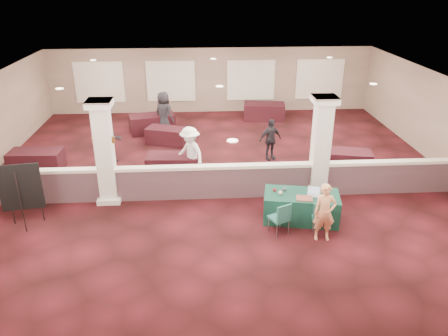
{
  "coord_description": "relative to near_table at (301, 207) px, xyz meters",
  "views": [
    {
      "loc": [
        -0.74,
        -13.71,
        6.41
      ],
      "look_at": [
        0.01,
        -2.0,
        1.22
      ],
      "focal_mm": 35.0,
      "sensor_mm": 36.0,
      "label": 1
    }
  ],
  "objects": [
    {
      "name": "conf_chair_side",
      "position": [
        -0.72,
        -0.76,
        0.15
      ],
      "size": [
        0.62,
        0.62,
        0.94
      ],
      "rotation": [
        0.0,
        0.0,
        0.44
      ],
      "color": "#1F5C4C",
      "rests_on": "ground"
    },
    {
      "name": "knitting",
      "position": [
        0.0,
        -0.28,
        0.42
      ],
      "size": [
        0.49,
        0.41,
        0.03
      ],
      "primitive_type": "cube",
      "rotation": [
        0.0,
        0.0,
        -0.19
      ],
      "color": "#BD421E",
      "rests_on": "near_table"
    },
    {
      "name": "far_table_back_left",
      "position": [
        -4.87,
        7.96,
        -0.0
      ],
      "size": [
        2.14,
        1.46,
        0.79
      ],
      "primitive_type": "cube",
      "rotation": [
        0.0,
        0.0,
        0.27
      ],
      "color": "black",
      "rests_on": "ground"
    },
    {
      "name": "ceiling",
      "position": [
        -2.14,
        3.0,
        2.8
      ],
      "size": [
        16.0,
        16.0,
        0.02
      ],
      "primitive_type": "cube",
      "color": "white",
      "rests_on": "wall_back"
    },
    {
      "name": "attendee_b",
      "position": [
        -3.14,
        3.0,
        0.52
      ],
      "size": [
        1.17,
        1.24,
        1.84
      ],
      "primitive_type": "imported",
      "rotation": [
        0.0,
        0.0,
        -0.86
      ],
      "color": "white",
      "rests_on": "ground"
    },
    {
      "name": "wall_back",
      "position": [
        -2.14,
        11.0,
        1.2
      ],
      "size": [
        16.0,
        0.04,
        3.2
      ],
      "primitive_type": "cube",
      "color": "#7B6855",
      "rests_on": "ground"
    },
    {
      "name": "wall_front",
      "position": [
        -2.14,
        -5.0,
        1.2
      ],
      "size": [
        16.0,
        0.04,
        3.2
      ],
      "primitive_type": "cube",
      "color": "#7B6855",
      "rests_on": "ground"
    },
    {
      "name": "woman",
      "position": [
        0.35,
        -1.04,
        0.39
      ],
      "size": [
        0.6,
        0.42,
        1.59
      ],
      "primitive_type": "imported",
      "rotation": [
        0.0,
        0.0,
        -0.07
      ],
      "color": "#F9B26C",
      "rests_on": "ground"
    },
    {
      "name": "laptop_screen",
      "position": [
        0.34,
        0.01,
        0.54
      ],
      "size": [
        0.36,
        0.08,
        0.24
      ],
      "primitive_type": "cube",
      "rotation": [
        0.0,
        0.0,
        -0.19
      ],
      "color": "silver",
      "rests_on": "near_table"
    },
    {
      "name": "attendee_a",
      "position": [
        -6.08,
        4.58,
        0.43
      ],
      "size": [
        0.91,
        0.71,
        1.67
      ],
      "primitive_type": "imported",
      "rotation": [
        0.0,
        0.0,
        0.37
      ],
      "color": "black",
      "rests_on": "ground"
    },
    {
      "name": "far_table_front_left",
      "position": [
        -8.64,
        4.01,
        -0.03
      ],
      "size": [
        1.86,
        0.99,
        0.74
      ],
      "primitive_type": "cube",
      "rotation": [
        0.0,
        0.0,
        -0.05
      ],
      "color": "black",
      "rests_on": "ground"
    },
    {
      "name": "far_table_front_center",
      "position": [
        -3.75,
        3.3,
        -0.03
      ],
      "size": [
        1.87,
        1.0,
        0.74
      ],
      "primitive_type": "cube",
      "rotation": [
        0.0,
        0.0,
        -0.05
      ],
      "color": "black",
      "rests_on": "ground"
    },
    {
      "name": "far_table_back_right",
      "position": [
        0.36,
        9.5,
        -0.01
      ],
      "size": [
        2.05,
        1.21,
        0.79
      ],
      "primitive_type": "cube",
      "rotation": [
        0.0,
        0.0,
        -0.13
      ],
      "color": "black",
      "rests_on": "ground"
    },
    {
      "name": "yarn_grey",
      "position": [
        -0.46,
        0.22,
        0.46
      ],
      "size": [
        0.11,
        0.11,
        0.11
      ],
      "primitive_type": "sphere",
      "color": "#45454A",
      "rests_on": "near_table"
    },
    {
      "name": "near_table",
      "position": [
        0.0,
        0.0,
        0.0
      ],
      "size": [
        2.25,
        1.42,
        0.8
      ],
      "primitive_type": "cube",
      "rotation": [
        0.0,
        0.0,
        -0.19
      ],
      "color": "#0E3426",
      "rests_on": "ground"
    },
    {
      "name": "laptop_base",
      "position": [
        0.31,
        -0.12,
        0.41
      ],
      "size": [
        0.4,
        0.32,
        0.02
      ],
      "primitive_type": "cube",
      "rotation": [
        0.0,
        0.0,
        -0.19
      ],
      "color": "silver",
      "rests_on": "near_table"
    },
    {
      "name": "far_table_front_right",
      "position": [
        2.31,
        3.3,
        -0.03
      ],
      "size": [
        2.0,
        1.29,
        0.75
      ],
      "primitive_type": "cube",
      "rotation": [
        0.0,
        0.0,
        -0.21
      ],
      "color": "black",
      "rests_on": "ground"
    },
    {
      "name": "yarn_red",
      "position": [
        -0.74,
        0.2,
        0.46
      ],
      "size": [
        0.11,
        0.11,
        0.11
      ],
      "primitive_type": "sphere",
      "color": "maroon",
      "rests_on": "near_table"
    },
    {
      "name": "yarn_cream",
      "position": [
        -0.61,
        0.01,
        0.46
      ],
      "size": [
        0.12,
        0.12,
        0.12
      ],
      "primitive_type": "sphere",
      "color": "beige",
      "rests_on": "near_table"
    },
    {
      "name": "attendee_c",
      "position": [
        -0.16,
        4.5,
        0.39
      ],
      "size": [
        1.03,
        0.78,
        1.58
      ],
      "primitive_type": "imported",
      "rotation": [
        0.0,
        0.0,
        0.42
      ],
      "color": "black",
      "rests_on": "ground"
    },
    {
      "name": "sconce_left",
      "position": [
        -5.92,
        1.5,
        1.6
      ],
      "size": [
        0.12,
        0.12,
        0.18
      ],
      "color": "brown",
      "rests_on": "column_left"
    },
    {
      "name": "attendee_d",
      "position": [
        -4.32,
        7.67,
        0.54
      ],
      "size": [
        1.04,
        0.97,
        1.88
      ],
      "primitive_type": "imported",
      "rotation": [
        0.0,
        0.0,
        2.46
      ],
      "color": "black",
      "rests_on": "ground"
    },
    {
      "name": "conf_chair_main",
      "position": [
        0.36,
        -0.76,
        0.16
      ],
      "size": [
        0.56,
        0.57,
        0.94
      ],
      "rotation": [
        0.0,
        0.0,
        -0.22
      ],
      "color": "#1F5C4C",
      "rests_on": "ground"
    },
    {
      "name": "ground",
      "position": [
        -2.14,
        3.0,
        -0.4
      ],
      "size": [
        16.0,
        16.0,
        0.0
      ],
      "primitive_type": "plane",
      "color": "#441116",
      "rests_on": "ground"
    },
    {
      "name": "sconce_right",
      "position": [
        -5.36,
        1.5,
        1.6
      ],
      "size": [
        0.12,
        0.12,
        0.18
      ],
      "color": "brown",
      "rests_on": "column_left"
    },
    {
      "name": "far_table_back_center",
      "position": [
        -4.14,
        6.44,
        -0.06
      ],
      "size": [
        1.84,
        1.34,
        0.67
      ],
      "primitive_type": "cube",
      "rotation": [
        0.0,
        0.0,
        -0.35
      ],
      "color": "black",
      "rests_on": "ground"
    },
    {
      "name": "screen_glow",
      "position": [
        0.34,
        -0.0,
        0.52
      ],
      "size": [
        0.32,
        0.07,
        0.21
      ],
      "primitive_type": "cube",
      "rotation": [
        0.0,
        0.0,
        -0.19
      ],
      "color": "silver",
      "rests_on": "near_table"
    },
    {
      "name": "scissors",
      "position": [
        0.64,
        -0.44,
        0.41
      ],
      "size": [
        0.14,
        0.06,
        0.01
      ],
      "primitive_type": "cube",
      "rotation": [
        0.0,
        0.0,
        -0.19
      ],
      "color": "#B31323",
      "rests_on": "near_table"
    },
    {
      "name": "easel_board",
      "position": [
        -7.66,
        0.09,
        0.79
      ],
      "size": [
        1.1,
        0.61,
        1.88
      ],
      "rotation": [
        0.0,
        0.0,
        0.17
      ],
      "color": "black",
      "rests_on": "ground"
    },
    {
      "name": "partition_wall",
      "position": [
        -2.14,
        1.5,
        0.17
      ],
      "size": [
        15.6,
        0.28,
        1.1
      ],
      "color": "#523840",
      "rests_on": "ground"
    },
    {
      "name": "column_left",
      "position": [
        -5.64,
        1.5,
        1.24
      ],
      "size": [
        0.72,
        0.72,
        3.2
      ],
      "color": "white",
      "rests_on": "ground"
    },
    {
      "name": "column_right",
      "position": [
        0.86,
        1.5,
        1.24
      ],
      "size": [
        0.72,
        0.72,
        3.2
      ],
      "color": "white",
      "rests_on": "ground"
    }
  ]
}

